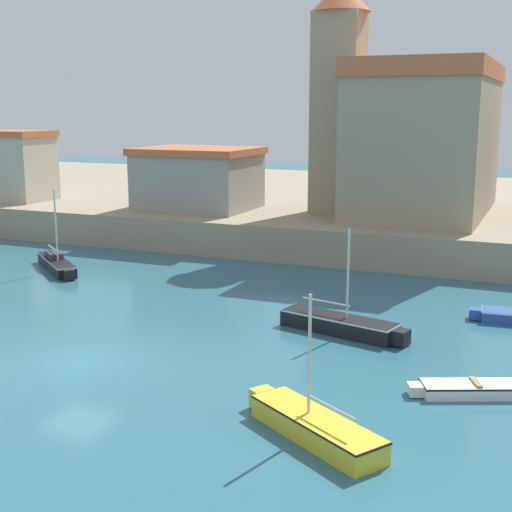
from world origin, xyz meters
TOP-DOWN VIEW (x-y plane):
  - ground_plane at (0.00, 0.00)m, footprint 200.00×200.00m
  - quay_seawall at (0.00, 39.93)m, footprint 120.00×40.00m
  - sailboat_black_0 at (-11.12, 12.89)m, footprint 5.36×4.55m
  - sailboat_black_3 at (8.46, 7.66)m, footprint 6.10×2.63m
  - sailboat_yellow_4 at (10.54, -2.47)m, footprint 5.25×3.85m
  - dinghy_white_5 at (14.62, 2.75)m, footprint 4.19×2.52m
  - church at (7.35, 29.94)m, footprint 12.33×16.37m
  - harbor_shed_mid_row at (-8.00, 25.77)m, footprint 8.49×6.90m
  - harbor_shed_far_end at (-24.00, 24.38)m, footprint 5.72×4.44m

SIDE VIEW (x-z plane):
  - ground_plane at x=0.00m, z-range 0.00..0.00m
  - dinghy_white_5 at x=14.62m, z-range -0.01..0.51m
  - sailboat_yellow_4 at x=10.54m, z-range -1.82..2.62m
  - sailboat_black_3 at x=8.46m, z-range -1.92..2.76m
  - sailboat_black_0 at x=-11.12m, z-range -2.08..2.93m
  - quay_seawall at x=0.00m, z-range 0.00..2.32m
  - harbor_shed_mid_row at x=-8.00m, z-range 2.34..6.88m
  - harbor_shed_far_end at x=-24.00m, z-range 2.34..7.98m
  - church at x=7.35m, z-range 0.02..15.88m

